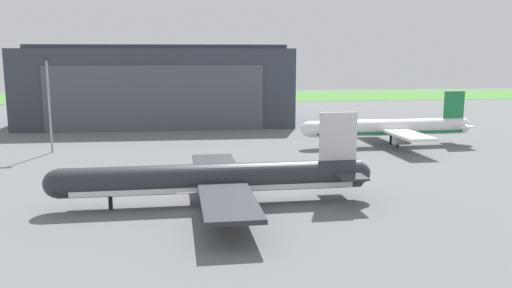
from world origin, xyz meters
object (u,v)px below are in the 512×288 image
(maintenance_hangar, at_px, (160,85))
(airliner_far_right, at_px, (389,128))
(apron_light_mast, at_px, (49,97))
(airliner_near_left, at_px, (215,179))

(maintenance_hangar, relative_size, airliner_far_right, 1.89)
(apron_light_mast, bearing_deg, airliner_far_right, -0.48)
(airliner_far_right, bearing_deg, apron_light_mast, 179.52)
(maintenance_hangar, relative_size, apron_light_mast, 3.80)
(airliner_far_right, xyz_separation_m, apron_light_mast, (-72.51, 0.61, 7.46))
(airliner_near_left, relative_size, apron_light_mast, 2.25)
(maintenance_hangar, bearing_deg, airliner_near_left, -81.86)
(airliner_near_left, xyz_separation_m, airliner_far_right, (40.20, 41.91, 0.45))
(airliner_far_right, height_order, apron_light_mast, apron_light_mast)
(maintenance_hangar, bearing_deg, apron_light_mast, -112.32)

